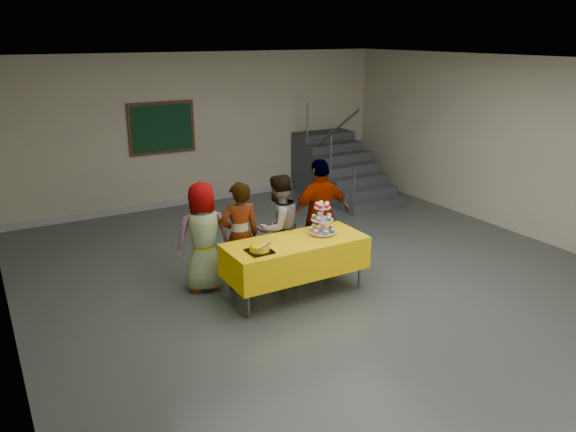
% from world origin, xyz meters
% --- Properties ---
extents(room_shell, '(10.00, 10.04, 3.02)m').
position_xyz_m(room_shell, '(0.00, 0.02, 2.13)').
color(room_shell, '#4C514C').
rests_on(room_shell, ground).
extents(bake_table, '(1.88, 0.78, 0.77)m').
position_xyz_m(bake_table, '(-0.61, 0.29, 0.56)').
color(bake_table, '#595960').
rests_on(bake_table, ground).
extents(cupcake_stand, '(0.38, 0.38, 0.44)m').
position_xyz_m(cupcake_stand, '(-0.17, 0.34, 0.95)').
color(cupcake_stand, silver).
rests_on(cupcake_stand, bake_table).
extents(bear_cake, '(0.32, 0.36, 0.12)m').
position_xyz_m(bear_cake, '(-1.20, 0.17, 0.83)').
color(bear_cake, black).
rests_on(bear_cake, bake_table).
extents(schoolchild_a, '(0.80, 0.59, 1.50)m').
position_xyz_m(schoolchild_a, '(-1.58, 1.07, 0.75)').
color(schoolchild_a, slate).
rests_on(schoolchild_a, ground).
extents(schoolchild_b, '(0.59, 0.43, 1.50)m').
position_xyz_m(schoolchild_b, '(-1.15, 0.86, 0.75)').
color(schoolchild_b, slate).
rests_on(schoolchild_b, ground).
extents(schoolchild_c, '(0.85, 0.73, 1.51)m').
position_xyz_m(schoolchild_c, '(-0.53, 0.90, 0.75)').
color(schoolchild_c, slate).
rests_on(schoolchild_c, ground).
extents(schoolchild_d, '(0.99, 0.44, 1.66)m').
position_xyz_m(schoolchild_d, '(0.15, 0.86, 0.83)').
color(schoolchild_d, slate).
rests_on(schoolchild_d, ground).
extents(staircase, '(1.30, 2.40, 2.04)m').
position_xyz_m(staircase, '(2.70, 4.13, 0.49)').
color(staircase, '#424447').
rests_on(staircase, ground).
extents(noticeboard, '(1.30, 0.05, 1.00)m').
position_xyz_m(noticeboard, '(-0.85, 4.96, 1.60)').
color(noticeboard, '#472B16').
rests_on(noticeboard, ground).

